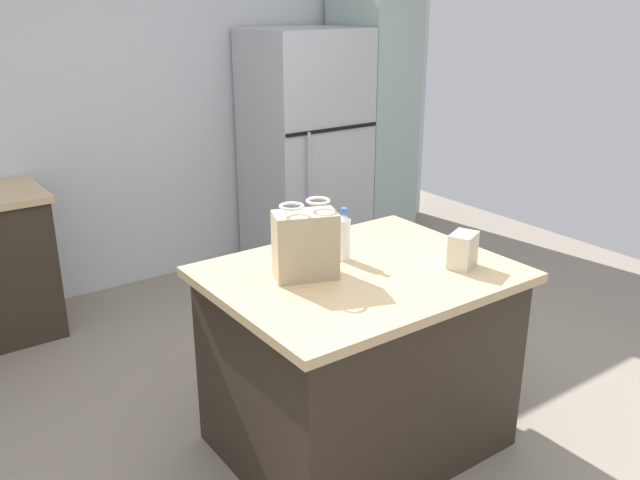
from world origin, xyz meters
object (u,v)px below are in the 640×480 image
Objects in this scene: refrigerator at (305,150)px; bottle at (344,237)px; shopping_bag at (305,244)px; kitchen_island at (358,359)px; tall_cabinet at (371,124)px; small_box at (463,250)px.

bottle is at bearing -119.96° from refrigerator.
refrigerator is 2.41m from shopping_bag.
bottle reaches higher than kitchen_island.
small_box is (-1.39, -2.29, -0.06)m from tall_cabinet.
refrigerator is 2.41m from small_box.
shopping_bag is 0.26m from bottle.
refrigerator is 5.40× the size of shopping_bag.
tall_cabinet reaches higher than kitchen_island.
shopping_bag is 2.13× the size of small_box.
tall_cabinet is at bearing 44.68° from shopping_bag.
kitchen_island is 0.62× the size of tall_cabinet.
small_box is 0.64× the size of bottle.
tall_cabinet is 2.82m from shopping_bag.
small_box is at bearing -45.58° from bottle.
tall_cabinet is at bearing 0.02° from refrigerator.
kitchen_island is at bearing -130.67° from tall_cabinet.
shopping_bag is (-0.23, 0.08, 0.58)m from kitchen_island.
small_box is at bearing -26.58° from shopping_bag.
shopping_bag reaches higher than small_box.
tall_cabinet is at bearing 49.33° from kitchen_island.
small_box is at bearing -30.85° from kitchen_island.
refrigerator is (1.12, 2.06, 0.45)m from kitchen_island.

